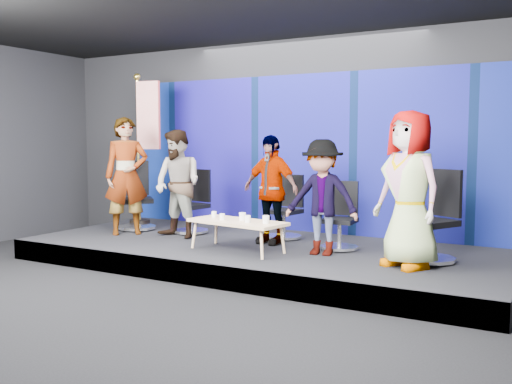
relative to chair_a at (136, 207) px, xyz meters
The scene contains 21 objects.
ground 3.77m from the chair_a, 46.82° to the right, with size 10.00×10.00×0.00m, color black.
room_walls 4.10m from the chair_a, 46.82° to the right, with size 10.02×8.02×3.51m.
riser 2.60m from the chair_a, ahead, with size 7.00×3.00×0.30m, color black.
backdrop 2.97m from the chair_a, 26.11° to the left, with size 7.00×0.08×2.60m, color navy.
chair_a is the anchor object (origin of this frame).
panelist_a 0.76m from the chair_a, 65.12° to the right, with size 0.69×0.45×1.89m, color black.
chair_b 1.08m from the chair_a, ahead, with size 0.66×0.66×1.04m.
panelist_b 1.27m from the chair_a, 16.01° to the right, with size 0.82×0.64×1.68m, color black.
chair_c 2.67m from the chair_a, ahead, with size 0.63×0.63×0.99m.
panelist_c 2.66m from the chair_a, ahead, with size 0.94×0.39×1.60m, color black.
chair_d 3.69m from the chair_a, ahead, with size 0.57×0.57×0.95m.
panelist_d 3.65m from the chair_a, ahead, with size 0.99×0.57×1.53m, color black.
chair_e 5.00m from the chair_a, ahead, with size 0.88×0.88×1.16m.
panelist_e 4.88m from the chair_a, ahead, with size 0.91×0.60×1.87m, color black.
coffee_table 2.63m from the chair_a, 17.75° to the right, with size 1.45×0.80×0.42m.
mug_a 2.16m from the chair_a, 18.51° to the right, with size 0.07×0.07×0.08m, color silver.
mug_b 2.46m from the chair_a, 20.57° to the right, with size 0.07×0.07×0.09m, color silver.
mug_c 2.67m from the chair_a, 16.46° to the right, with size 0.09×0.09×0.11m, color silver.
mug_d 2.87m from the chair_a, 18.27° to the right, with size 0.08×0.08×0.10m, color silver.
mug_e 3.10m from the chair_a, 15.98° to the right, with size 0.09×0.09×0.11m, color silver.
flag_stand 1.09m from the chair_a, 103.58° to the left, with size 0.62×0.36×2.68m.
Camera 1 is at (3.97, -4.71, 1.82)m, focal length 40.00 mm.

